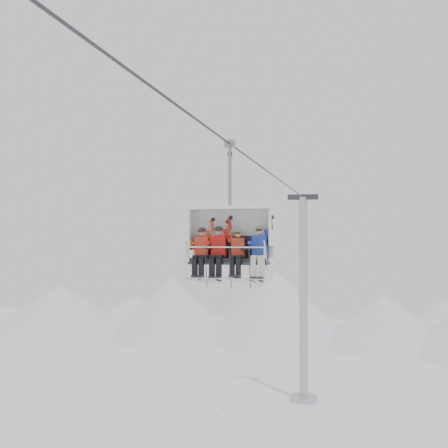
% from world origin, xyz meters
% --- Properties ---
extents(ridgeline, '(72.00, 21.00, 7.00)m').
position_xyz_m(ridgeline, '(-1.58, 42.05, 2.84)').
color(ridgeline, white).
rests_on(ridgeline, ground).
extents(lift_tower_right, '(2.00, 1.80, 13.48)m').
position_xyz_m(lift_tower_right, '(0.00, 22.00, 5.78)').
color(lift_tower_right, '#ACAEB3').
rests_on(lift_tower_right, ground).
extents(haul_cable, '(0.06, 50.00, 0.06)m').
position_xyz_m(haul_cable, '(0.00, 0.00, 13.30)').
color(haul_cable, '#313036').
rests_on(haul_cable, lift_tower_left).
extents(chairlift_carrier, '(2.44, 1.17, 3.98)m').
position_xyz_m(chairlift_carrier, '(0.00, 0.84, 10.69)').
color(chairlift_carrier, black).
rests_on(chairlift_carrier, haul_cable).
extents(skier_far_left, '(0.40, 1.69, 1.60)m').
position_xyz_m(skier_far_left, '(-0.81, 0.53, 10.20)').
color(skier_far_left, red).
rests_on(skier_far_left, chairlift_carrier).
extents(skier_center_left, '(0.42, 1.69, 1.66)m').
position_xyz_m(skier_center_left, '(-0.30, 0.54, 10.22)').
color(skier_center_left, '#B21611').
rests_on(skier_center_left, chairlift_carrier).
extents(skier_center_right, '(0.38, 1.69, 1.51)m').
position_xyz_m(skier_center_right, '(0.27, 0.52, 10.18)').
color(skier_center_right, '#A82D1A').
rests_on(skier_center_right, chairlift_carrier).
extents(skier_far_right, '(0.42, 1.69, 1.66)m').
position_xyz_m(skier_far_right, '(0.89, 0.54, 10.22)').
color(skier_far_right, navy).
rests_on(skier_far_right, chairlift_carrier).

